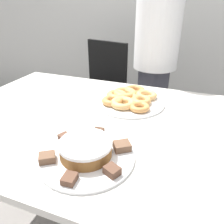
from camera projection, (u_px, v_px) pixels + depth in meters
The scene contains 22 objects.
ground_plane at pixel (108, 224), 1.32m from camera, with size 12.00×12.00×0.00m, color gray.
table at pixel (106, 135), 1.03m from camera, with size 1.55×1.00×0.72m.
person_standing at pixel (155, 59), 1.55m from camera, with size 0.30×0.30×1.56m.
office_chair_left at pixel (98, 98), 1.95m from camera, with size 0.53×0.53×0.90m.
plate_cake at pixel (86, 156), 0.76m from camera, with size 0.34×0.34×0.01m.
plate_donuts at pixel (129, 102), 1.16m from camera, with size 0.38×0.38×0.01m.
frosted_cake at pixel (86, 148), 0.74m from camera, with size 0.18×0.18×0.05m.
lamington_0 at pixel (122, 146), 0.78m from camera, with size 0.08×0.07×0.03m.
lamington_1 at pixel (98, 132), 0.86m from camera, with size 0.04×0.05×0.02m.
lamington_2 at pixel (65, 137), 0.83m from camera, with size 0.06×0.05×0.02m.
lamington_3 at pixel (47, 158), 0.72m from camera, with size 0.07×0.07×0.03m.
lamington_4 at pixel (69, 179), 0.64m from camera, with size 0.04×0.05×0.02m.
lamington_5 at pixel (112, 171), 0.67m from camera, with size 0.06×0.06×0.03m.
donut_0 at pixel (129, 98), 1.15m from camera, with size 0.10×0.10×0.03m.
donut_1 at pixel (146, 95), 1.18m from camera, with size 0.12×0.12×0.03m.
donut_2 at pixel (134, 90), 1.24m from camera, with size 0.12×0.12×0.03m.
donut_3 at pixel (125, 93), 1.20m from camera, with size 0.13×0.13×0.03m.
donut_4 at pixel (117, 95), 1.18m from camera, with size 0.11×0.11×0.03m.
donut_5 at pixel (112, 101), 1.12m from camera, with size 0.11×0.11×0.03m.
donut_6 at pixel (123, 103), 1.09m from camera, with size 0.12×0.12×0.03m.
donut_7 at pixel (139, 107), 1.06m from camera, with size 0.10×0.10×0.03m.
donut_8 at pixel (141, 100), 1.12m from camera, with size 0.10×0.10×0.03m.
Camera 1 is at (0.33, -0.80, 1.21)m, focal length 35.00 mm.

